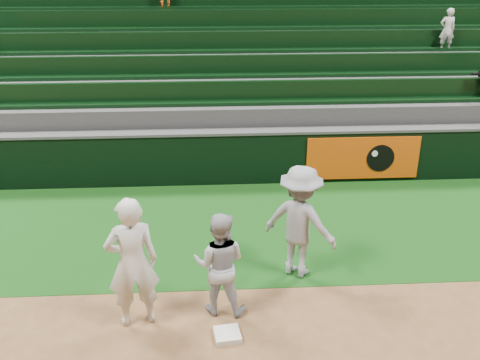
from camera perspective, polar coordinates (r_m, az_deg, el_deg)
The scene contains 8 objects.
ground at distance 7.99m, azimuth 0.86°, elevation -15.29°, with size 70.00×70.00×0.00m, color brown.
foul_grass at distance 10.49m, azimuth -0.34°, elevation -4.99°, with size 36.00×4.20×0.01m, color #0E380E.
first_base at distance 7.78m, azimuth -1.36°, elevation -16.17°, with size 0.36×0.36×0.08m, color silver.
first_baseman at distance 7.64m, azimuth -11.42°, elevation -8.66°, with size 0.73×0.48×1.99m, color silver.
baserunner at distance 7.83m, azimuth -2.19°, elevation -8.92°, with size 0.78×0.61×1.61m, color #AAADB5.
base_coach at distance 8.67m, azimuth 6.40°, elevation -4.47°, with size 1.23×0.71×1.91m, color #9496A1.
field_wall at distance 12.23m, azimuth -0.77°, elevation 2.53°, with size 36.00×0.45×1.25m.
stadium_seating at distance 15.54m, azimuth -1.55°, elevation 11.19°, with size 36.00×5.95×5.20m.
Camera 1 is at (-0.48, -6.21, 5.00)m, focal length 40.00 mm.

